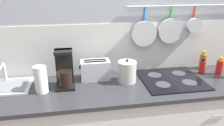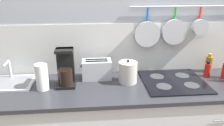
{
  "view_description": "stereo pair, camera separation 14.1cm",
  "coord_description": "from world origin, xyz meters",
  "px_view_note": "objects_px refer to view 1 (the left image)",
  "views": [
    {
      "loc": [
        -0.47,
        -1.72,
        1.79
      ],
      "look_at": [
        -0.18,
        0.0,
        1.14
      ],
      "focal_mm": 35.0,
      "sensor_mm": 36.0,
      "label": 1
    },
    {
      "loc": [
        -0.33,
        -1.73,
        1.79
      ],
      "look_at": [
        -0.18,
        0.0,
        1.14
      ],
      "focal_mm": 35.0,
      "sensor_mm": 36.0,
      "label": 2
    }
  ],
  "objects_px": {
    "toaster": "(95,70)",
    "bottle_sesame_oil": "(202,67)",
    "bottle_hot_sauce": "(203,61)",
    "bottle_olive_oil": "(219,67)",
    "coffee_maker": "(65,72)",
    "kettle": "(127,72)",
    "paper_towel_roll": "(41,79)"
  },
  "relations": [
    {
      "from": "toaster",
      "to": "bottle_sesame_oil",
      "type": "relative_size",
      "value": 1.82
    },
    {
      "from": "bottle_hot_sauce",
      "to": "bottle_olive_oil",
      "type": "bearing_deg",
      "value": -65.32
    },
    {
      "from": "coffee_maker",
      "to": "bottle_hot_sauce",
      "type": "relative_size",
      "value": 1.74
    },
    {
      "from": "coffee_maker",
      "to": "bottle_olive_oil",
      "type": "xyz_separation_m",
      "value": [
        1.5,
        0.01,
        -0.06
      ]
    },
    {
      "from": "kettle",
      "to": "bottle_hot_sauce",
      "type": "xyz_separation_m",
      "value": [
        0.86,
        0.17,
        -0.01
      ]
    },
    {
      "from": "paper_towel_roll",
      "to": "bottle_olive_oil",
      "type": "height_order",
      "value": "paper_towel_roll"
    },
    {
      "from": "kettle",
      "to": "bottle_sesame_oil",
      "type": "xyz_separation_m",
      "value": [
        0.79,
        0.06,
        -0.03
      ]
    },
    {
      "from": "bottle_hot_sauce",
      "to": "bottle_sesame_oil",
      "type": "bearing_deg",
      "value": -122.05
    },
    {
      "from": "coffee_maker",
      "to": "bottle_hot_sauce",
      "type": "height_order",
      "value": "coffee_maker"
    },
    {
      "from": "paper_towel_roll",
      "to": "coffee_maker",
      "type": "height_order",
      "value": "coffee_maker"
    },
    {
      "from": "bottle_sesame_oil",
      "to": "bottle_olive_oil",
      "type": "bearing_deg",
      "value": -18.54
    },
    {
      "from": "paper_towel_roll",
      "to": "bottle_hot_sauce",
      "type": "distance_m",
      "value": 1.63
    },
    {
      "from": "bottle_sesame_oil",
      "to": "bottle_olive_oil",
      "type": "height_order",
      "value": "bottle_olive_oil"
    },
    {
      "from": "toaster",
      "to": "bottle_hot_sauce",
      "type": "relative_size",
      "value": 1.49
    },
    {
      "from": "paper_towel_roll",
      "to": "toaster",
      "type": "bearing_deg",
      "value": 21.19
    },
    {
      "from": "paper_towel_roll",
      "to": "kettle",
      "type": "bearing_deg",
      "value": 5.65
    },
    {
      "from": "toaster",
      "to": "bottle_sesame_oil",
      "type": "bearing_deg",
      "value": -2.78
    },
    {
      "from": "paper_towel_roll",
      "to": "kettle",
      "type": "height_order",
      "value": "paper_towel_roll"
    },
    {
      "from": "coffee_maker",
      "to": "bottle_hot_sauce",
      "type": "bearing_deg",
      "value": 7.24
    },
    {
      "from": "kettle",
      "to": "paper_towel_roll",
      "type": "bearing_deg",
      "value": -174.35
    },
    {
      "from": "toaster",
      "to": "kettle",
      "type": "relative_size",
      "value": 1.31
    },
    {
      "from": "paper_towel_roll",
      "to": "kettle",
      "type": "relative_size",
      "value": 1.05
    },
    {
      "from": "bottle_sesame_oil",
      "to": "bottle_hot_sauce",
      "type": "relative_size",
      "value": 0.82
    },
    {
      "from": "kettle",
      "to": "bottle_hot_sauce",
      "type": "height_order",
      "value": "kettle"
    },
    {
      "from": "coffee_maker",
      "to": "kettle",
      "type": "bearing_deg",
      "value": 0.68
    },
    {
      "from": "paper_towel_roll",
      "to": "bottle_hot_sauce",
      "type": "xyz_separation_m",
      "value": [
        1.61,
        0.25,
        -0.03
      ]
    },
    {
      "from": "kettle",
      "to": "bottle_sesame_oil",
      "type": "height_order",
      "value": "kettle"
    },
    {
      "from": "bottle_sesame_oil",
      "to": "bottle_olive_oil",
      "type": "relative_size",
      "value": 0.88
    },
    {
      "from": "bottle_hot_sauce",
      "to": "bottle_olive_oil",
      "type": "relative_size",
      "value": 1.08
    },
    {
      "from": "kettle",
      "to": "bottle_sesame_oil",
      "type": "relative_size",
      "value": 1.39
    },
    {
      "from": "kettle",
      "to": "bottle_hot_sauce",
      "type": "bearing_deg",
      "value": 11.38
    },
    {
      "from": "toaster",
      "to": "bottle_hot_sauce",
      "type": "xyz_separation_m",
      "value": [
        1.14,
        0.07,
        -0.01
      ]
    }
  ]
}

